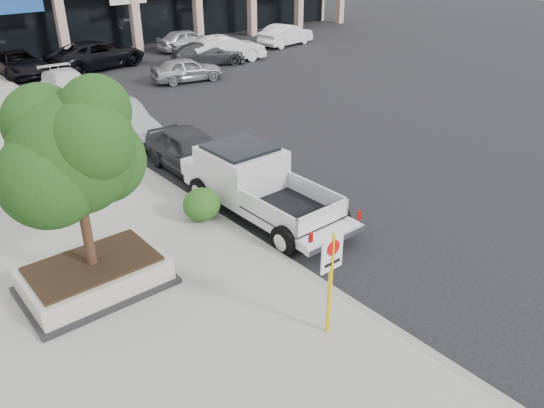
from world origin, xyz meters
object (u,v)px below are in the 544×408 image
Objects in this scene: lot_car_d at (97,55)px; lot_car_b at (227,49)px; curb_car_b at (121,121)px; curb_car_c at (68,85)px; lot_car_a at (187,69)px; lot_car_c at (208,54)px; planter at (95,276)px; lot_car_e at (187,40)px; curb_car_a at (192,152)px; curb_car_d at (19,64)px; planter_tree at (76,152)px; pickup_truck at (264,187)px; lot_car_f at (286,35)px; no_parking_sign at (331,271)px.

lot_car_b is at bearing -125.57° from lot_car_d.
curb_car_b is 6.98m from curb_car_c.
lot_car_a is 5.32m from lot_car_b.
planter is at bearing 160.20° from lot_car_c.
planter is at bearing 147.31° from lot_car_d.
curb_car_c is at bearing 122.04° from lot_car_e.
curb_car_a is 1.03× the size of lot_car_e.
curb_car_d is (5.22, 22.63, 0.21)m from planter.
lot_car_b is 1.35m from lot_car_c.
planter is at bearing -104.96° from curb_car_c.
curb_car_b is at bearing 140.81° from lot_car_e.
planter_tree is 0.67× the size of pickup_truck.
lot_car_b reaches higher than planter.
curb_car_a is at bearing 39.41° from planter.
lot_car_e is 7.15m from lot_car_f.
lot_car_f is (19.98, 24.13, -0.88)m from no_parking_sign.
planter_tree is 10.55m from curb_car_b.
lot_car_e is (11.14, 22.17, -0.21)m from pickup_truck.
planter_tree reaches higher than no_parking_sign.
planter is 1.39× the size of no_parking_sign.
planter is 0.80× the size of planter_tree.
planter is 0.69× the size of lot_car_c.
no_parking_sign is at bearing 160.10° from lot_car_b.
pickup_truck is 20.79m from lot_car_b.
curb_car_d is 10.95m from lot_car_c.
curb_car_b is 14.49m from lot_car_b.
pickup_truck is at bearing 171.02° from lot_car_c.
curb_car_c is 0.79× the size of lot_car_d.
lot_car_e is (13.46, 27.07, -0.90)m from no_parking_sign.
planter_tree reaches higher than lot_car_b.
planter is at bearing -175.84° from pickup_truck.
no_parking_sign is 25.61m from lot_car_c.
lot_car_e is at bearing 61.02° from curb_car_a.
curb_car_a reaches higher than lot_car_e.
lot_car_b reaches higher than lot_car_f.
no_parking_sign is 31.34m from lot_car_f.
lot_car_a is at bearing 102.26° from lot_car_f.
lot_car_e reaches higher than lot_car_c.
no_parking_sign is 0.54× the size of lot_car_e.
planter_tree reaches higher than planter.
curb_car_c is 1.10× the size of lot_car_e.
planter_tree reaches higher than curb_car_b.
no_parking_sign is 0.46× the size of curb_car_d.
planter is at bearing 153.73° from lot_car_a.
planter_tree reaches higher than curb_car_a.
curb_car_c is 1.01× the size of lot_car_c.
lot_car_d is (4.38, 12.41, 0.07)m from curb_car_b.
curb_car_b is 17.69m from lot_car_e.
curb_car_d reaches higher than planter.
pickup_truck is at bearing -86.75° from curb_car_c.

